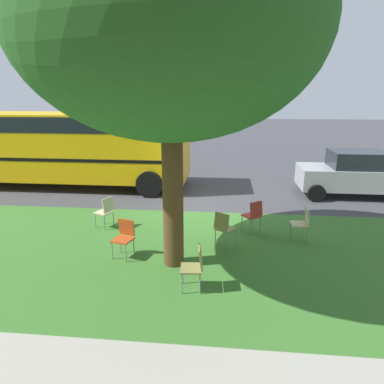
% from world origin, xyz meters
% --- Properties ---
extents(ground, '(80.00, 80.00, 0.00)m').
position_xyz_m(ground, '(0.00, 0.00, 0.00)').
color(ground, '#424247').
extents(grass_verge, '(48.00, 6.00, 0.01)m').
position_xyz_m(grass_verge, '(0.00, 3.20, 0.00)').
color(grass_verge, '#3D752D').
rests_on(grass_verge, ground).
extents(street_tree, '(5.83, 5.83, 7.02)m').
position_xyz_m(street_tree, '(0.13, 3.65, 4.85)').
color(street_tree, brown).
rests_on(street_tree, ground).
extents(chair_0, '(0.42, 0.42, 0.88)m').
position_xyz_m(chair_0, '(-2.93, 2.10, 0.52)').
color(chair_0, beige).
rests_on(chair_0, ground).
extents(chair_1, '(0.58, 0.58, 0.88)m').
position_xyz_m(chair_1, '(-1.74, 1.65, 0.52)').
color(chair_1, '#B7332D').
rests_on(chair_1, ground).
extents(chair_2, '(0.58, 0.58, 0.88)m').
position_xyz_m(chair_2, '(-0.96, 2.64, 0.52)').
color(chair_2, olive).
rests_on(chair_2, ground).
extents(chair_3, '(0.52, 0.52, 0.88)m').
position_xyz_m(chair_3, '(1.31, 3.42, 0.52)').
color(chair_3, '#C64C1E').
rests_on(chair_3, ground).
extents(chair_4, '(0.45, 0.45, 0.88)m').
position_xyz_m(chair_4, '(-0.43, 4.64, 0.52)').
color(chair_4, olive).
rests_on(chair_4, ground).
extents(chair_5, '(0.55, 0.54, 0.88)m').
position_xyz_m(chair_5, '(2.32, 1.75, 0.52)').
color(chair_5, beige).
rests_on(chair_5, ground).
extents(parked_car, '(3.70, 1.92, 1.65)m').
position_xyz_m(parked_car, '(-5.55, -2.14, 0.84)').
color(parked_car, '#ADB2B7').
rests_on(parked_car, ground).
extents(school_bus, '(10.40, 2.80, 2.88)m').
position_xyz_m(school_bus, '(5.74, -2.49, 1.76)').
color(school_bus, yellow).
rests_on(school_bus, ground).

